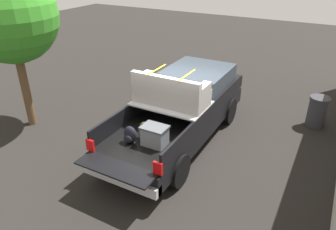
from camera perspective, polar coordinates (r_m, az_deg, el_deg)
ground_plane at (r=9.29m, az=1.79°, el=-4.54°), size 40.00×40.00×0.00m
pickup_truck at (r=9.12m, az=2.92°, el=1.57°), size 6.05×2.06×2.23m
tree_background at (r=10.04m, az=-26.55°, el=15.54°), size 2.63×2.63×4.65m
trash_can at (r=10.84m, az=25.19°, el=0.55°), size 0.60×0.60×0.98m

